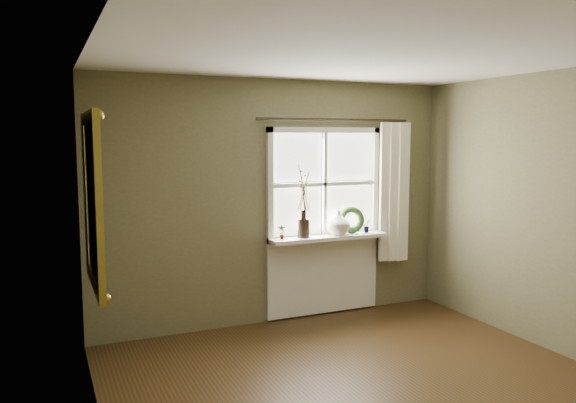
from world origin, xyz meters
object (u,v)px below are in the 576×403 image
at_px(wreath, 352,223).
at_px(cream_vase, 338,222).
at_px(dark_jug, 303,228).
at_px(gilt_mirror, 92,200).

bearing_deg(wreath, cream_vase, -159.36).
height_order(dark_jug, cream_vase, cream_vase).
xyz_separation_m(dark_jug, cream_vase, (0.43, 0.00, 0.04)).
bearing_deg(dark_jug, wreath, 3.70).
bearing_deg(dark_jug, gilt_mirror, -158.52).
distance_m(wreath, gilt_mirror, 3.01).
distance_m(cream_vase, gilt_mirror, 2.81).
distance_m(dark_jug, wreath, 0.62).
relative_size(dark_jug, gilt_mirror, 0.15).
relative_size(cream_vase, wreath, 0.90).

